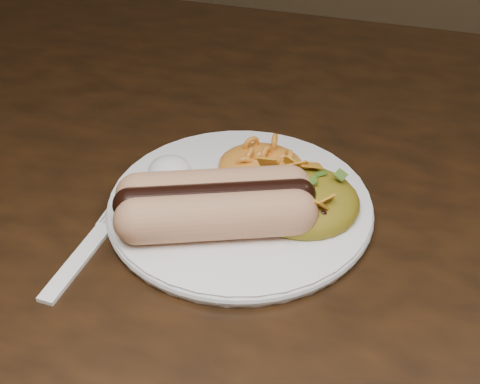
# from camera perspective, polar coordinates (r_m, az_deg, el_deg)

# --- Properties ---
(table) EXTENTS (1.60, 0.90, 0.75)m
(table) POSITION_cam_1_polar(r_m,az_deg,el_deg) (0.69, 7.94, -7.74)
(table) COLOR black
(table) RESTS_ON floor
(plate) EXTENTS (0.30, 0.30, 0.01)m
(plate) POSITION_cam_1_polar(r_m,az_deg,el_deg) (0.62, -0.00, -1.20)
(plate) COLOR white
(plate) RESTS_ON table
(hotdog) EXTENTS (0.15, 0.12, 0.04)m
(hotdog) POSITION_cam_1_polar(r_m,az_deg,el_deg) (0.58, -2.12, -0.92)
(hotdog) COLOR tan
(hotdog) RESTS_ON plate
(mac_and_cheese) EXTENTS (0.11, 0.10, 0.03)m
(mac_and_cheese) POSITION_cam_1_polar(r_m,az_deg,el_deg) (0.65, 1.83, 3.08)
(mac_and_cheese) COLOR #E28D43
(mac_and_cheese) RESTS_ON plate
(sour_cream) EXTENTS (0.05, 0.05, 0.02)m
(sour_cream) POSITION_cam_1_polar(r_m,az_deg,el_deg) (0.64, -6.06, 2.16)
(sour_cream) COLOR white
(sour_cream) RESTS_ON plate
(taco_salad) EXTENTS (0.11, 0.10, 0.05)m
(taco_salad) POSITION_cam_1_polar(r_m,az_deg,el_deg) (0.60, 5.38, 0.06)
(taco_salad) COLOR #C17915
(taco_salad) RESTS_ON plate
(fork) EXTENTS (0.03, 0.14, 0.00)m
(fork) POSITION_cam_1_polar(r_m,az_deg,el_deg) (0.59, -13.73, -5.78)
(fork) COLOR white
(fork) RESTS_ON table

